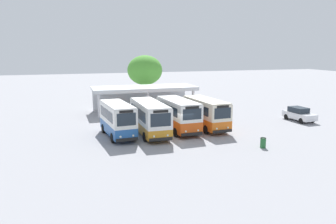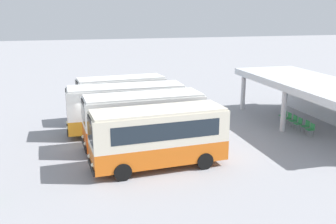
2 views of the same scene
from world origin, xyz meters
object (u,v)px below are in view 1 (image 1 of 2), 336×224
at_px(waiting_chair_middle_seat, 141,109).
at_px(litter_bin_apron, 263,143).
at_px(parked_car_flank, 299,114).
at_px(waiting_chair_end_by_column, 131,109).
at_px(city_bus_middle_cream, 178,114).
at_px(city_bus_fourth_amber, 206,112).
at_px(waiting_chair_far_end_seat, 156,108).
at_px(waiting_chair_fifth_seat, 151,108).
at_px(city_bus_second_in_row, 150,117).
at_px(waiting_chair_second_from_end, 136,109).
at_px(city_bus_nearest_orange, 118,119).
at_px(waiting_chair_fourth_seat, 146,109).

xyz_separation_m(waiting_chair_middle_seat, litter_bin_apron, (6.41, -19.05, -0.07)).
xyz_separation_m(parked_car_flank, waiting_chair_end_by_column, (-18.11, 10.72, -0.30)).
xyz_separation_m(city_bus_middle_cream, city_bus_fourth_amber, (3.16, 0.14, -0.05)).
distance_m(city_bus_middle_cream, waiting_chair_end_by_column, 11.59).
height_order(parked_car_flank, waiting_chair_end_by_column, parked_car_flank).
height_order(waiting_chair_far_end_seat, litter_bin_apron, litter_bin_apron).
height_order(parked_car_flank, waiting_chair_fifth_seat, parked_car_flank).
bearing_deg(city_bus_second_in_row, waiting_chair_middle_seat, 81.32).
height_order(city_bus_middle_cream, waiting_chair_second_from_end, city_bus_middle_cream).
relative_size(city_bus_nearest_orange, city_bus_fourth_amber, 0.92).
bearing_deg(city_bus_second_in_row, waiting_chair_second_from_end, 84.71).
bearing_deg(parked_car_flank, waiting_chair_fourth_seat, 146.44).
bearing_deg(city_bus_fourth_amber, city_bus_second_in_row, -173.65).
relative_size(city_bus_nearest_orange, waiting_chair_second_from_end, 7.79).
xyz_separation_m(city_bus_fourth_amber, waiting_chair_far_end_seat, (-2.44, 10.92, -1.24)).
bearing_deg(parked_car_flank, litter_bin_apron, -140.85).
height_order(city_bus_second_in_row, waiting_chair_fifth_seat, city_bus_second_in_row).
bearing_deg(litter_bin_apron, waiting_chair_fifth_seat, 104.70).
distance_m(city_bus_nearest_orange, waiting_chair_far_end_seat, 13.55).
xyz_separation_m(city_bus_nearest_orange, waiting_chair_fifth_seat, (6.35, 11.60, -1.28)).
relative_size(parked_car_flank, waiting_chair_second_from_end, 4.84).
bearing_deg(city_bus_nearest_orange, waiting_chair_second_from_end, 69.84).
bearing_deg(waiting_chair_fourth_seat, city_bus_second_in_row, -102.06).
bearing_deg(waiting_chair_second_from_end, parked_car_flank, -31.50).
xyz_separation_m(city_bus_middle_cream, waiting_chair_fifth_seat, (0.02, 11.16, -1.29)).
bearing_deg(waiting_chair_fourth_seat, litter_bin_apron, -73.27).
bearing_deg(waiting_chair_second_from_end, waiting_chair_far_end_seat, -1.19).
bearing_deg(parked_car_flank, waiting_chair_end_by_column, 149.37).
bearing_deg(waiting_chair_middle_seat, city_bus_second_in_row, -98.68).
distance_m(city_bus_middle_cream, waiting_chair_second_from_end, 11.39).
relative_size(waiting_chair_middle_seat, litter_bin_apron, 0.96).
distance_m(waiting_chair_far_end_seat, litter_bin_apron, 19.47).
xyz_separation_m(waiting_chair_middle_seat, waiting_chair_fourth_seat, (0.70, -0.05, 0.00)).
bearing_deg(litter_bin_apron, city_bus_nearest_orange, 146.58).
distance_m(waiting_chair_middle_seat, litter_bin_apron, 20.10).
height_order(waiting_chair_middle_seat, waiting_chair_far_end_seat, same).
height_order(waiting_chair_second_from_end, waiting_chair_middle_seat, same).
bearing_deg(waiting_chair_far_end_seat, waiting_chair_end_by_column, 178.16).
relative_size(parked_car_flank, waiting_chair_middle_seat, 4.84).
bearing_deg(litter_bin_apron, waiting_chair_middle_seat, 108.60).
bearing_deg(waiting_chair_far_end_seat, waiting_chair_fifth_seat, 171.69).
distance_m(waiting_chair_second_from_end, waiting_chair_middle_seat, 0.70).
bearing_deg(waiting_chair_second_from_end, waiting_chair_middle_seat, 0.01).
bearing_deg(city_bus_middle_cream, waiting_chair_middle_seat, 97.08).
height_order(waiting_chair_second_from_end, waiting_chair_fifth_seat, same).
distance_m(city_bus_fourth_amber, waiting_chair_fourth_seat, 11.65).
bearing_deg(city_bus_middle_cream, waiting_chair_fourth_seat, 93.51).
height_order(waiting_chair_end_by_column, waiting_chair_middle_seat, same).
distance_m(waiting_chair_fifth_seat, litter_bin_apron, 19.74).
bearing_deg(city_bus_middle_cream, waiting_chair_far_end_seat, 86.25).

